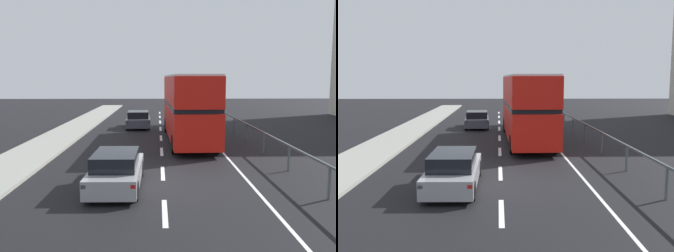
# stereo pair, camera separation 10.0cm
# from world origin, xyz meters

# --- Properties ---
(ground_plane) EXTENTS (75.39, 120.00, 0.10)m
(ground_plane) POSITION_xyz_m (0.00, 0.00, -0.05)
(ground_plane) COLOR black
(lane_paint_markings) EXTENTS (3.42, 46.00, 0.01)m
(lane_paint_markings) POSITION_xyz_m (1.96, 8.66, 0.00)
(lane_paint_markings) COLOR silver
(lane_paint_markings) RESTS_ON ground
(bridge_side_railing) EXTENTS (0.10, 42.00, 1.14)m
(bridge_side_railing) POSITION_xyz_m (5.39, 9.00, 0.93)
(bridge_side_railing) COLOR #4C555A
(bridge_side_railing) RESTS_ON ground
(double_decker_bus_red) EXTENTS (2.79, 11.21, 4.16)m
(double_decker_bus_red) POSITION_xyz_m (1.68, 9.25, 2.23)
(double_decker_bus_red) COLOR red
(double_decker_bus_red) RESTS_ON ground
(hatchback_car_near) EXTENTS (1.80, 4.48, 1.34)m
(hatchback_car_near) POSITION_xyz_m (-1.70, -0.89, 0.65)
(hatchback_car_near) COLOR gray
(hatchback_car_near) RESTS_ON ground
(sedan_car_ahead) EXTENTS (2.02, 4.15, 1.35)m
(sedan_car_ahead) POSITION_xyz_m (-1.79, 15.84, 0.65)
(sedan_car_ahead) COLOR #404953
(sedan_car_ahead) RESTS_ON ground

